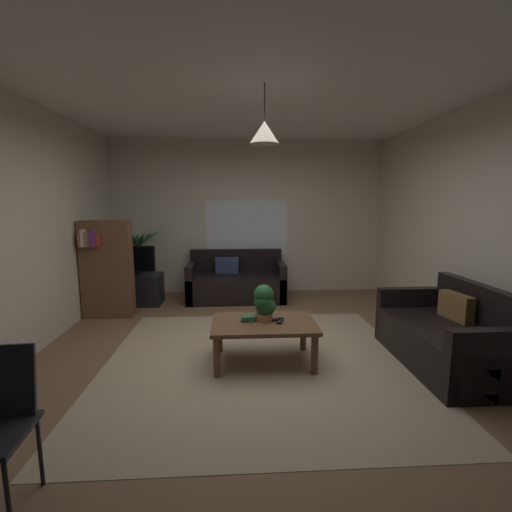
% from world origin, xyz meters
% --- Properties ---
extents(floor, '(4.89, 5.57, 0.02)m').
position_xyz_m(floor, '(0.00, 0.00, -0.01)').
color(floor, brown).
rests_on(floor, ground).
extents(rug, '(3.18, 3.06, 0.01)m').
position_xyz_m(rug, '(0.00, -0.20, 0.00)').
color(rug, tan).
rests_on(rug, ground).
extents(wall_back, '(5.01, 0.06, 2.76)m').
position_xyz_m(wall_back, '(0.00, 2.82, 1.38)').
color(wall_back, beige).
rests_on(wall_back, ground).
extents(wall_left, '(0.06, 5.57, 2.76)m').
position_xyz_m(wall_left, '(-2.47, 0.00, 1.38)').
color(wall_left, beige).
rests_on(wall_left, ground).
extents(wall_right, '(0.06, 5.57, 2.76)m').
position_xyz_m(wall_right, '(2.47, 0.00, 1.38)').
color(wall_right, beige).
rests_on(wall_right, ground).
extents(ceiling, '(4.89, 5.57, 0.02)m').
position_xyz_m(ceiling, '(0.00, 0.00, 2.77)').
color(ceiling, white).
extents(window_pane, '(1.48, 0.01, 0.99)m').
position_xyz_m(window_pane, '(-0.02, 2.78, 1.19)').
color(window_pane, white).
extents(couch_under_window, '(1.63, 0.87, 0.82)m').
position_xyz_m(couch_under_window, '(-0.23, 2.29, 0.27)').
color(couch_under_window, black).
rests_on(couch_under_window, ground).
extents(couch_right_side, '(0.87, 1.51, 0.82)m').
position_xyz_m(couch_right_side, '(1.95, -0.36, 0.27)').
color(couch_right_side, black).
rests_on(couch_right_side, ground).
extents(coffee_table, '(1.06, 0.70, 0.44)m').
position_xyz_m(coffee_table, '(0.05, -0.20, 0.37)').
color(coffee_table, brown).
rests_on(coffee_table, ground).
extents(book_on_table_0, '(0.15, 0.11, 0.03)m').
position_xyz_m(book_on_table_0, '(-0.11, -0.16, 0.45)').
color(book_on_table_0, '#387247').
rests_on(book_on_table_0, coffee_table).
extents(book_on_table_1, '(0.14, 0.12, 0.03)m').
position_xyz_m(book_on_table_1, '(-0.11, -0.16, 0.48)').
color(book_on_table_1, '#387247').
rests_on(book_on_table_1, coffee_table).
extents(remote_on_table_0, '(0.09, 0.17, 0.02)m').
position_xyz_m(remote_on_table_0, '(0.22, -0.21, 0.45)').
color(remote_on_table_0, black).
rests_on(remote_on_table_0, coffee_table).
extents(remote_on_table_1, '(0.17, 0.08, 0.02)m').
position_xyz_m(remote_on_table_1, '(0.16, -0.17, 0.45)').
color(remote_on_table_1, black).
rests_on(remote_on_table_1, coffee_table).
extents(potted_plant_on_table, '(0.23, 0.22, 0.38)m').
position_xyz_m(potted_plant_on_table, '(0.06, -0.15, 0.63)').
color(potted_plant_on_table, '#B77051').
rests_on(potted_plant_on_table, coffee_table).
extents(tv_stand, '(0.90, 0.44, 0.50)m').
position_xyz_m(tv_stand, '(-1.89, 2.04, 0.25)').
color(tv_stand, black).
rests_on(tv_stand, ground).
extents(tv, '(0.74, 0.16, 0.47)m').
position_xyz_m(tv, '(-1.89, 2.01, 0.74)').
color(tv, black).
rests_on(tv, tv_stand).
extents(potted_palm_corner, '(0.89, 0.79, 1.22)m').
position_xyz_m(potted_palm_corner, '(-1.96, 2.59, 0.60)').
color(potted_palm_corner, '#B77051').
rests_on(potted_palm_corner, ground).
extents(bookshelf_corner, '(0.70, 0.31, 1.40)m').
position_xyz_m(bookshelf_corner, '(-2.08, 1.41, 0.72)').
color(bookshelf_corner, brown).
rests_on(bookshelf_corner, ground).
extents(pendant_lamp, '(0.28, 0.28, 0.55)m').
position_xyz_m(pendant_lamp, '(0.05, -0.20, 2.31)').
color(pendant_lamp, black).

